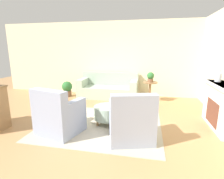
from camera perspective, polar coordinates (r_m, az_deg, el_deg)
name	(u,v)px	position (r m, az deg, el deg)	size (l,w,h in m)	color
ground_plane	(101,125)	(4.24, -3.58, -11.49)	(16.00, 16.00, 0.00)	#AD7F51
wall_back	(121,59)	(6.85, 3.09, 9.95)	(9.97, 0.12, 2.80)	beige
rug	(101,125)	(4.24, -3.58, -11.43)	(2.77, 2.26, 0.01)	#B2A893
couch	(108,89)	(6.56, -1.18, 0.30)	(2.17, 0.94, 0.90)	#9EB29E
armchair_left	(58,116)	(3.87, -17.17, -8.39)	(0.99, 0.95, 0.98)	#8E99B2
armchair_right	(131,122)	(3.43, 6.34, -10.66)	(0.99, 0.95, 0.98)	#8E99B2
ottoman_table	(108,112)	(4.22, -1.47, -7.48)	(0.65, 0.65, 0.42)	#9EB29E
side_table	(150,89)	(6.07, 12.28, 0.30)	(0.48, 0.48, 0.69)	olive
fireplace	(221,106)	(4.61, 32.15, -4.48)	(0.44, 1.43, 1.01)	white
vase_mantel_near	(218,77)	(4.82, 31.35, 3.51)	(0.14, 0.14, 0.28)	silver
potted_plant_on_side_table	(151,77)	(5.99, 12.46, 4.08)	(0.24, 0.24, 0.33)	brown
potted_plant_floor	(67,88)	(6.85, -14.45, 0.37)	(0.38, 0.38, 0.58)	brown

